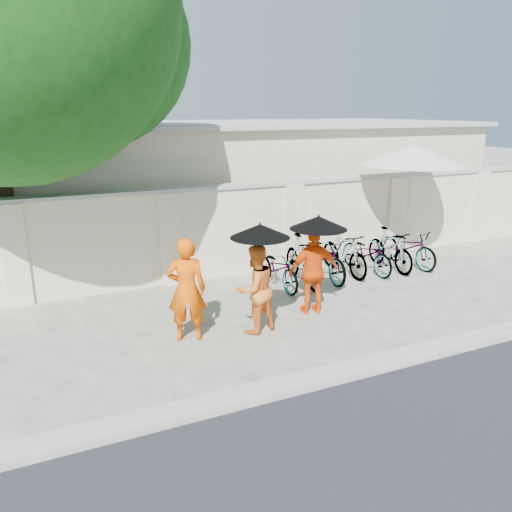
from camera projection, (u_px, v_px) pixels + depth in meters
name	position (u px, v px, depth m)	size (l,w,h in m)	color
ground	(275.00, 330.00, 8.66)	(80.00, 80.00, 0.00)	#B0AA97
kerb	(328.00, 372.00, 7.16)	(40.00, 0.16, 0.12)	#A0A0A0
compound_wall	(253.00, 229.00, 11.57)	(20.00, 0.30, 2.00)	beige
building_behind	(232.00, 181.00, 15.11)	(14.00, 6.00, 3.20)	beige
shade_tree	(4.00, 21.00, 8.37)	(6.70, 6.20, 8.20)	#3A291A
monk_left	(187.00, 290.00, 8.07)	(0.64, 0.42, 1.74)	#F35401
monk_center	(255.00, 289.00, 8.39)	(0.75, 0.58, 1.54)	orange
parasol_center	(260.00, 231.00, 8.05)	(0.99, 0.99, 1.03)	black
monk_right	(314.00, 271.00, 9.18)	(0.95, 0.40, 1.62)	#FF5008
parasol_right	(319.00, 223.00, 8.86)	(1.04, 1.04, 0.94)	black
patio_umbrella	(412.00, 156.00, 11.84)	(3.20, 3.20, 2.89)	#A0A0A0
bike_0	(278.00, 268.00, 10.60)	(0.57, 1.64, 0.86)	#A0A1A4
bike_1	(303.00, 260.00, 10.78)	(0.50, 1.78, 1.07)	#A0A1A4
bike_2	(323.00, 257.00, 11.16)	(0.66, 1.88, 0.99)	#A0A1A4
bike_3	(344.00, 253.00, 11.43)	(0.48, 1.70, 1.02)	#A0A1A4
bike_4	(367.00, 253.00, 11.64)	(0.59, 1.68, 0.88)	#A0A1A4
bike_5	(390.00, 249.00, 11.78)	(0.46, 1.64, 0.99)	#A0A1A4
bike_6	(408.00, 247.00, 12.10)	(0.62, 1.79, 0.94)	#A0A1A4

